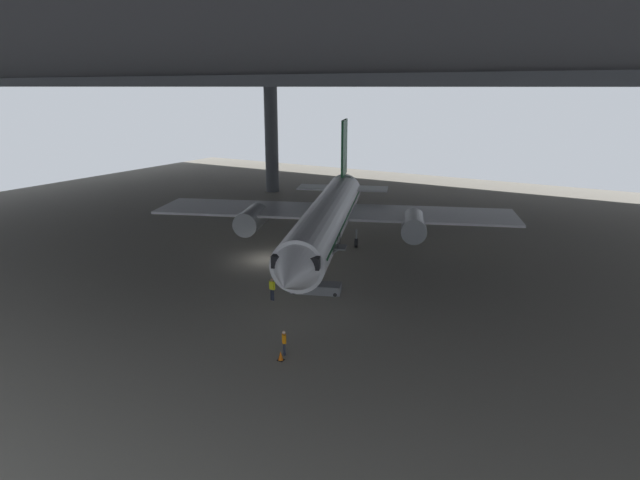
{
  "coord_description": "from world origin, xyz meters",
  "views": [
    {
      "loc": [
        28.15,
        -38.68,
        15.46
      ],
      "look_at": [
        5.43,
        0.21,
        2.61
      ],
      "focal_mm": 30.28,
      "sensor_mm": 36.0,
      "label": 1
    }
  ],
  "objects_px": {
    "crew_worker_near_nose": "(284,341)",
    "crew_worker_by_stairs": "(272,288)",
    "boarding_stairs": "(317,283)",
    "traffic_cone_orange": "(281,356)",
    "airplane_main": "(328,217)"
  },
  "relations": [
    {
      "from": "boarding_stairs",
      "to": "traffic_cone_orange",
      "type": "relative_size",
      "value": 7.89
    },
    {
      "from": "airplane_main",
      "to": "crew_worker_near_nose",
      "type": "distance_m",
      "value": 21.05
    },
    {
      "from": "airplane_main",
      "to": "boarding_stairs",
      "type": "xyz_separation_m",
      "value": [
        4.41,
        -9.57,
        -2.78
      ]
    },
    {
      "from": "airplane_main",
      "to": "crew_worker_near_nose",
      "type": "height_order",
      "value": "airplane_main"
    },
    {
      "from": "airplane_main",
      "to": "boarding_stairs",
      "type": "relative_size",
      "value": 7.72
    },
    {
      "from": "airplane_main",
      "to": "traffic_cone_orange",
      "type": "xyz_separation_m",
      "value": [
        8.15,
        -20.02,
        -3.23
      ]
    },
    {
      "from": "traffic_cone_orange",
      "to": "boarding_stairs",
      "type": "bearing_deg",
      "value": 109.66
    },
    {
      "from": "airplane_main",
      "to": "crew_worker_by_stairs",
      "type": "relative_size",
      "value": 21.08
    },
    {
      "from": "crew_worker_near_nose",
      "to": "traffic_cone_orange",
      "type": "xyz_separation_m",
      "value": [
        0.22,
        -0.7,
        -0.58
      ]
    },
    {
      "from": "boarding_stairs",
      "to": "crew_worker_near_nose",
      "type": "relative_size",
      "value": 3.05
    },
    {
      "from": "crew_worker_near_nose",
      "to": "crew_worker_by_stairs",
      "type": "relative_size",
      "value": 0.89
    },
    {
      "from": "crew_worker_by_stairs",
      "to": "traffic_cone_orange",
      "type": "height_order",
      "value": "crew_worker_by_stairs"
    },
    {
      "from": "crew_worker_near_nose",
      "to": "traffic_cone_orange",
      "type": "distance_m",
      "value": 0.94
    },
    {
      "from": "airplane_main",
      "to": "crew_worker_near_nose",
      "type": "bearing_deg",
      "value": -67.69
    },
    {
      "from": "boarding_stairs",
      "to": "crew_worker_by_stairs",
      "type": "distance_m",
      "value": 3.72
    }
  ]
}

